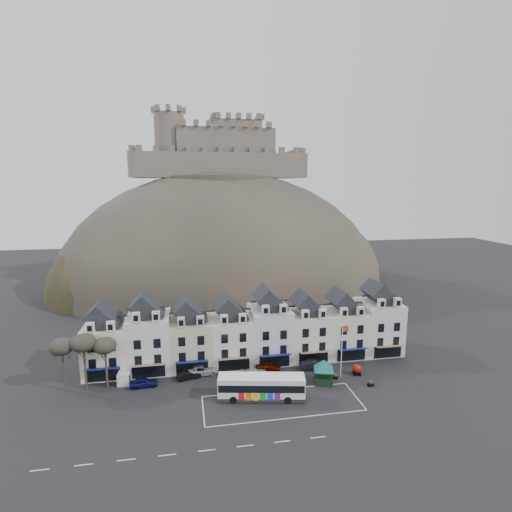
{
  "coord_description": "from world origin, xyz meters",
  "views": [
    {
      "loc": [
        -10.8,
        -48.73,
        30.56
      ],
      "look_at": [
        2.43,
        24.0,
        16.97
      ],
      "focal_mm": 28.0,
      "sensor_mm": 36.0,
      "label": 1
    }
  ],
  "objects": [
    {
      "name": "ground",
      "position": [
        0.0,
        0.0,
        0.0
      ],
      "size": [
        300.0,
        300.0,
        0.0
      ],
      "primitive_type": "plane",
      "color": "black",
      "rests_on": "ground"
    },
    {
      "name": "coach_bay_markings",
      "position": [
        2.0,
        1.25,
        0.0
      ],
      "size": [
        22.0,
        7.5,
        0.01
      ],
      "primitive_type": "cube",
      "color": "silver",
      "rests_on": "ground"
    },
    {
      "name": "townhouse_terrace",
      "position": [
        0.15,
        15.97,
        5.3
      ],
      "size": [
        54.4,
        9.35,
        11.8
      ],
      "color": "white",
      "rests_on": "ground"
    },
    {
      "name": "castle_hill",
      "position": [
        1.25,
        68.95,
        0.11
      ],
      "size": [
        100.0,
        76.0,
        68.0
      ],
      "color": "#36302A",
      "rests_on": "ground"
    },
    {
      "name": "castle",
      "position": [
        0.51,
        75.93,
        40.19
      ],
      "size": [
        50.2,
        22.2,
        22.0
      ],
      "color": "#67584E",
      "rests_on": "ground"
    },
    {
      "name": "tree_left_far",
      "position": [
        -29.0,
        10.5,
        6.9
      ],
      "size": [
        3.61,
        3.61,
        8.24
      ],
      "color": "#352921",
      "rests_on": "ground"
    },
    {
      "name": "tree_left_mid",
      "position": [
        -26.0,
        10.5,
        7.24
      ],
      "size": [
        3.78,
        3.78,
        8.64
      ],
      "color": "#352921",
      "rests_on": "ground"
    },
    {
      "name": "tree_left_near",
      "position": [
        -23.0,
        10.5,
        6.55
      ],
      "size": [
        3.43,
        3.43,
        7.84
      ],
      "color": "#352921",
      "rests_on": "ground"
    },
    {
      "name": "bus",
      "position": [
        -0.6,
        3.0,
        1.93
      ],
      "size": [
        12.67,
        5.17,
        3.49
      ],
      "rotation": [
        0.0,
        0.0,
        -0.19
      ],
      "color": "#262628",
      "rests_on": "ground"
    },
    {
      "name": "bus_shelter",
      "position": [
        9.74,
        5.76,
        2.95
      ],
      "size": [
        5.76,
        5.76,
        3.8
      ],
      "rotation": [
        0.0,
        0.0,
        -0.28
      ],
      "color": "black",
      "rests_on": "ground"
    },
    {
      "name": "red_buoy",
      "position": [
        16.0,
        7.4,
        0.89
      ],
      "size": [
        1.41,
        1.41,
        1.73
      ],
      "rotation": [
        0.0,
        0.0,
        -0.24
      ],
      "color": "black",
      "rests_on": "ground"
    },
    {
      "name": "flagpole",
      "position": [
        13.2,
        7.1,
        4.9
      ],
      "size": [
        1.21,
        0.37,
        8.58
      ],
      "rotation": [
        0.0,
        0.0,
        0.25
      ],
      "color": "silver",
      "rests_on": "ground"
    },
    {
      "name": "white_van",
      "position": [
        -20.51,
        12.0,
        0.95
      ],
      "size": [
        2.06,
        4.25,
        1.89
      ],
      "rotation": [
        0.0,
        0.0,
        -0.06
      ],
      "color": "silver",
      "rests_on": "ground"
    },
    {
      "name": "planter_west",
      "position": [
        12.0,
        6.69,
        0.44
      ],
      "size": [
        1.01,
        0.77,
        0.91
      ],
      "rotation": [
        0.0,
        0.0,
        -0.39
      ],
      "color": "black",
      "rests_on": "ground"
    },
    {
      "name": "planter_east",
      "position": [
        16.5,
        3.5,
        0.45
      ],
      "size": [
        0.95,
        0.65,
        0.93
      ],
      "rotation": [
        0.0,
        0.0,
        0.04
      ],
      "color": "black",
      "rests_on": "ground"
    },
    {
      "name": "car_navy",
      "position": [
        -17.58,
        9.5,
        0.71
      ],
      "size": [
        4.27,
        1.93,
        1.42
      ],
      "primitive_type": "imported",
      "rotation": [
        0.0,
        0.0,
        1.63
      ],
      "color": "#0E0F47",
      "rests_on": "ground"
    },
    {
      "name": "car_black",
      "position": [
        -10.8,
        10.8,
        0.62
      ],
      "size": [
        3.98,
        2.22,
        1.24
      ],
      "primitive_type": "imported",
      "rotation": [
        0.0,
        0.0,
        1.83
      ],
      "color": "black",
      "rests_on": "ground"
    },
    {
      "name": "car_silver",
      "position": [
        -8.74,
        12.0,
        0.78
      ],
      "size": [
        5.71,
        3.01,
        1.56
      ],
      "primitive_type": "imported",
      "rotation": [
        0.0,
        0.0,
        1.65
      ],
      "color": "silver",
      "rests_on": "ground"
    },
    {
      "name": "car_white",
      "position": [
        -0.4,
        9.77,
        0.62
      ],
      "size": [
        4.42,
        2.19,
        1.23
      ],
      "primitive_type": "imported",
      "rotation": [
        0.0,
        0.0,
        1.68
      ],
      "color": "#BDBDBD",
      "rests_on": "ground"
    },
    {
      "name": "car_maroon",
      "position": [
        2.17,
        11.52,
        0.71
      ],
      "size": [
        4.48,
        2.8,
        1.42
      ],
      "primitive_type": "imported",
      "rotation": [
        0.0,
        0.0,
        1.28
      ],
      "color": "#4D0E04",
      "rests_on": "ground"
    },
    {
      "name": "car_charcoal",
      "position": [
        10.0,
        10.54,
        0.78
      ],
      "size": [
        4.78,
        1.78,
        1.56
      ],
      "primitive_type": "imported",
      "rotation": [
        0.0,
        0.0,
        1.54
      ],
      "color": "black",
      "rests_on": "ground"
    }
  ]
}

